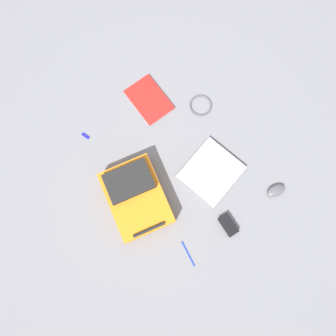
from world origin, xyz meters
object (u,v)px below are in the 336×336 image
laptop (211,172)px  power_brick (228,225)px  computer_mouse (276,190)px  backpack (136,197)px  cable_coil (201,105)px  book_comic (149,100)px  usb_stick (85,136)px  pen_black (188,254)px

laptop → power_brick: power_brick is taller
computer_mouse → laptop: bearing=-132.0°
backpack → laptop: bearing=157.0°
backpack → cable_coil: backpack is taller
book_comic → computer_mouse: 0.91m
book_comic → usb_stick: bearing=-11.5°
laptop → usb_stick: laptop is taller
backpack → power_brick: size_ratio=4.08×
backpack → computer_mouse: bearing=140.7°
computer_mouse → usb_stick: bearing=-132.1°
power_brick → pen_black: size_ratio=0.78×
laptop → power_brick: (0.14, 0.28, 0.00)m
backpack → pen_black: backpack is taller
backpack → cable_coil: 0.67m
backpack → power_brick: backpack is taller
cable_coil → usb_stick: bearing=-26.9°
laptop → cable_coil: 0.41m
computer_mouse → cable_coil: (-0.04, -0.66, -0.01)m
laptop → usb_stick: 0.77m
power_brick → pen_black: bearing=-7.6°
backpack → book_comic: bearing=-138.4°
pen_black → computer_mouse: bearing=172.6°
backpack → book_comic: size_ratio=1.64×
power_brick → cable_coil: bearing=-121.3°
backpack → book_comic: backpack is taller
book_comic → computer_mouse: bearing=100.6°
cable_coil → usb_stick: 0.71m
backpack → computer_mouse: 0.79m
backpack → cable_coil: bearing=-166.2°
laptop → power_brick: bearing=63.7°
pen_black → usb_stick: (-0.01, -0.90, -0.00)m
book_comic → power_brick: size_ratio=2.49×
backpack → laptop: backpack is taller
book_comic → computer_mouse: (-0.17, 0.90, 0.01)m
cable_coil → power_brick: (0.38, 0.62, 0.01)m
laptop → computer_mouse: 0.38m
laptop → book_comic: bearing=-93.0°
computer_mouse → cable_coil: bearing=-166.6°
laptop → usb_stick: bearing=-58.9°
laptop → computer_mouse: (-0.20, 0.33, 0.00)m
power_brick → laptop: bearing=-116.3°
pen_black → cable_coil: bearing=-137.9°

